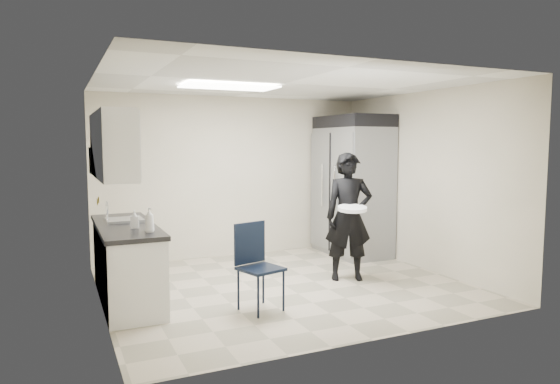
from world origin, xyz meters
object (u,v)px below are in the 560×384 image
lower_counter (127,265)px  commercial_fridge (352,191)px  folding_chair (261,269)px  man_tuxedo (349,217)px

lower_counter → commercial_fridge: bearing=15.9°
folding_chair → lower_counter: bearing=126.7°
commercial_fridge → folding_chair: commercial_fridge is taller
lower_counter → folding_chair: folding_chair is taller
commercial_fridge → man_tuxedo: size_ratio=1.22×
folding_chair → man_tuxedo: size_ratio=0.55×
commercial_fridge → folding_chair: bearing=-140.4°
lower_counter → commercial_fridge: size_ratio=0.90×
commercial_fridge → folding_chair: 3.27m
commercial_fridge → man_tuxedo: commercial_fridge is taller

